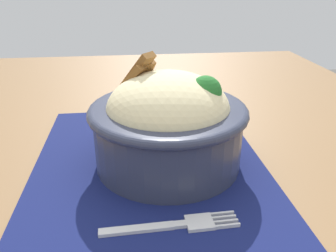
# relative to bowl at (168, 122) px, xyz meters

# --- Properties ---
(table) EXTENTS (1.38, 0.92, 0.72)m
(table) POSITION_rel_bowl_xyz_m (0.06, -0.01, -0.12)
(table) COLOR olive
(table) RESTS_ON ground_plane
(placemat) EXTENTS (0.45, 0.29, 0.00)m
(placemat) POSITION_rel_bowl_xyz_m (0.04, -0.02, -0.06)
(placemat) COLOR #11194C
(placemat) RESTS_ON table
(bowl) EXTENTS (0.19, 0.19, 0.14)m
(bowl) POSITION_rel_bowl_xyz_m (0.00, 0.00, 0.00)
(bowl) COLOR #2D3347
(bowl) RESTS_ON placemat
(fork) EXTENTS (0.02, 0.13, 0.00)m
(fork) POSITION_rel_bowl_xyz_m (0.12, -0.01, -0.05)
(fork) COLOR silver
(fork) RESTS_ON placemat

